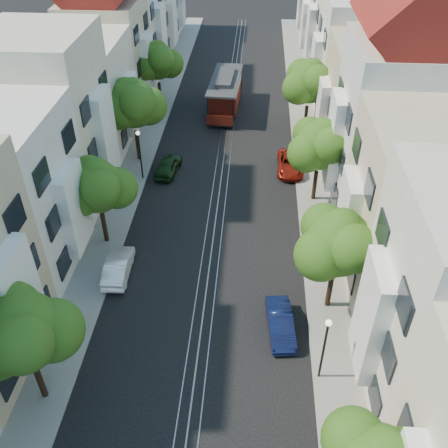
% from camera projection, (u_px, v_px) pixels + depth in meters
% --- Properties ---
extents(ground, '(200.00, 200.00, 0.00)m').
position_uv_depth(ground, '(225.00, 146.00, 44.73)').
color(ground, black).
rests_on(ground, ground).
extents(sidewalk_east, '(2.50, 80.00, 0.12)m').
position_uv_depth(sidewalk_east, '(307.00, 148.00, 44.31)').
color(sidewalk_east, gray).
rests_on(sidewalk_east, ground).
extents(sidewalk_west, '(2.50, 80.00, 0.12)m').
position_uv_depth(sidewalk_west, '(146.00, 142.00, 45.08)').
color(sidewalk_west, gray).
rests_on(sidewalk_west, ground).
extents(rail_left, '(0.06, 80.00, 0.02)m').
position_uv_depth(rail_left, '(219.00, 145.00, 44.75)').
color(rail_left, gray).
rests_on(rail_left, ground).
extents(rail_slot, '(0.06, 80.00, 0.02)m').
position_uv_depth(rail_slot, '(225.00, 146.00, 44.73)').
color(rail_slot, gray).
rests_on(rail_slot, ground).
extents(rail_right, '(0.06, 80.00, 0.02)m').
position_uv_depth(rail_right, '(232.00, 146.00, 44.70)').
color(rail_right, gray).
rests_on(rail_right, ground).
extents(lane_line, '(0.08, 80.00, 0.01)m').
position_uv_depth(lane_line, '(225.00, 146.00, 44.73)').
color(lane_line, tan).
rests_on(lane_line, ground).
extents(townhouses_east, '(7.75, 72.00, 12.00)m').
position_uv_depth(townhouses_east, '(370.00, 95.00, 40.88)').
color(townhouses_east, beige).
rests_on(townhouses_east, ground).
extents(townhouses_west, '(7.75, 72.00, 11.76)m').
position_uv_depth(townhouses_west, '(86.00, 88.00, 42.19)').
color(townhouses_west, silver).
rests_on(townhouses_west, ground).
extents(tree_e_b, '(4.93, 4.08, 6.68)m').
position_uv_depth(tree_e_b, '(339.00, 244.00, 26.42)').
color(tree_e_b, black).
rests_on(tree_e_b, ground).
extents(tree_e_c, '(4.84, 3.99, 6.52)m').
position_uv_depth(tree_e_c, '(321.00, 146.00, 35.20)').
color(tree_e_c, black).
rests_on(tree_e_c, ground).
extents(tree_e_d, '(5.01, 4.16, 6.85)m').
position_uv_depth(tree_e_d, '(310.00, 83.00, 43.73)').
color(tree_e_d, black).
rests_on(tree_e_d, ground).
extents(tree_w_a, '(4.93, 4.08, 6.68)m').
position_uv_depth(tree_w_a, '(23.00, 333.00, 21.64)').
color(tree_w_a, black).
rests_on(tree_w_a, ground).
extents(tree_w_b, '(4.72, 3.87, 6.27)m').
position_uv_depth(tree_w_b, '(98.00, 188.00, 31.34)').
color(tree_w_b, black).
rests_on(tree_w_b, ground).
extents(tree_w_c, '(5.13, 4.28, 7.09)m').
position_uv_depth(tree_w_c, '(134.00, 105.00, 39.63)').
color(tree_w_c, black).
rests_on(tree_w_c, ground).
extents(tree_w_d, '(4.84, 3.99, 6.52)m').
position_uv_depth(tree_w_d, '(158.00, 62.00, 48.61)').
color(tree_w_d, black).
rests_on(tree_w_d, ground).
extents(lamp_east, '(0.32, 0.32, 4.16)m').
position_uv_depth(lamp_east, '(325.00, 341.00, 23.69)').
color(lamp_east, black).
rests_on(lamp_east, ground).
extents(lamp_west, '(0.32, 0.32, 4.16)m').
position_uv_depth(lamp_west, '(139.00, 148.00, 38.58)').
color(lamp_west, black).
rests_on(lamp_west, ground).
extents(cable_car, '(3.18, 8.83, 3.34)m').
position_uv_depth(cable_car, '(225.00, 92.00, 49.35)').
color(cable_car, black).
rests_on(cable_car, ground).
extents(parked_car_e_mid, '(1.74, 3.91, 1.25)m').
position_uv_depth(parked_car_e_mid, '(281.00, 323.00, 27.46)').
color(parked_car_e_mid, '#0B143B').
rests_on(parked_car_e_mid, ground).
extents(parked_car_e_far, '(2.18, 4.56, 1.25)m').
position_uv_depth(parked_car_e_far, '(290.00, 164.00, 41.02)').
color(parked_car_e_far, maroon).
rests_on(parked_car_e_far, ground).
extents(parked_car_w_mid, '(1.53, 4.03, 1.31)m').
position_uv_depth(parked_car_w_mid, '(118.00, 266.00, 31.06)').
color(parked_car_w_mid, white).
rests_on(parked_car_w_mid, ground).
extents(parked_car_w_far, '(2.05, 4.07, 1.33)m').
position_uv_depth(parked_car_w_far, '(168.00, 165.00, 40.73)').
color(parked_car_w_far, black).
rests_on(parked_car_w_far, ground).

